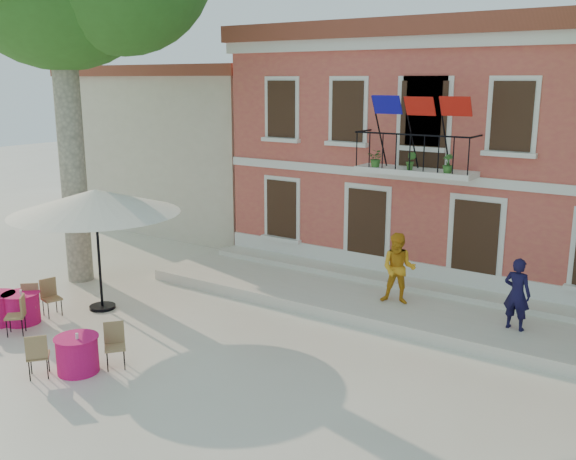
% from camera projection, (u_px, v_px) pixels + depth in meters
% --- Properties ---
extents(ground, '(90.00, 90.00, 0.00)m').
position_uv_depth(ground, '(226.00, 347.00, 14.43)').
color(ground, beige).
rests_on(ground, ground).
extents(main_building, '(13.50, 9.59, 7.50)m').
position_uv_depth(main_building, '(471.00, 147.00, 20.52)').
color(main_building, '#C96048').
rests_on(main_building, ground).
extents(neighbor_west, '(9.40, 9.40, 6.40)m').
position_uv_depth(neighbor_west, '(217.00, 143.00, 27.75)').
color(neighbor_west, beige).
rests_on(neighbor_west, ground).
extents(terrace, '(14.00, 3.40, 0.30)m').
position_uv_depth(terrace, '(392.00, 303.00, 16.85)').
color(terrace, silver).
rests_on(terrace, ground).
extents(patio_umbrella, '(4.28, 4.28, 3.18)m').
position_uv_depth(patio_umbrella, '(95.00, 202.00, 16.25)').
color(patio_umbrella, black).
rests_on(patio_umbrella, ground).
extents(pedestrian_navy, '(0.66, 0.47, 1.68)m').
position_uv_depth(pedestrian_navy, '(517.00, 294.00, 14.53)').
color(pedestrian_navy, black).
rests_on(pedestrian_navy, terrace).
extents(pedestrian_orange, '(1.04, 0.90, 1.83)m').
position_uv_depth(pedestrian_orange, '(398.00, 269.00, 16.22)').
color(pedestrian_orange, orange).
rests_on(pedestrian_orange, terrace).
extents(cafe_table_0, '(1.81, 1.81, 0.95)m').
position_uv_depth(cafe_table_0, '(22.00, 306.00, 15.80)').
color(cafe_table_0, '#D51460').
rests_on(cafe_table_0, ground).
extents(cafe_table_1, '(1.55, 1.75, 0.95)m').
position_uv_depth(cafe_table_1, '(77.00, 353.00, 13.13)').
color(cafe_table_1, '#D51460').
rests_on(cafe_table_1, ground).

